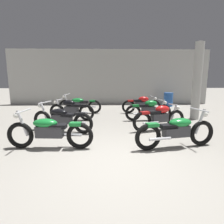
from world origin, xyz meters
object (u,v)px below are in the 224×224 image
(motorcycle_right_row_0, at_px, (177,130))
(motorcycle_right_row_2, at_px, (149,110))
(support_pillar, at_px, (197,82))
(oil_drum, at_px, (168,99))
(motorcycle_left_row_0, at_px, (49,131))
(motorcycle_left_row_2, at_px, (71,109))
(motorcycle_right_row_3, at_px, (142,104))
(motorcycle_left_row_3, at_px, (80,104))
(motorcycle_right_row_1, at_px, (160,117))
(motorcycle_left_row_1, at_px, (62,118))

(motorcycle_right_row_0, relative_size, motorcycle_right_row_2, 1.09)
(support_pillar, bearing_deg, oil_drum, 88.60)
(support_pillar, distance_m, motorcycle_right_row_0, 4.07)
(motorcycle_left_row_0, relative_size, motorcycle_right_row_0, 1.01)
(motorcycle_left_row_2, relative_size, motorcycle_right_row_3, 0.99)
(motorcycle_right_row_3, distance_m, oil_drum, 3.15)
(motorcycle_left_row_3, xyz_separation_m, motorcycle_right_row_2, (3.11, -1.73, 0.01))
(motorcycle_right_row_1, height_order, motorcycle_right_row_3, same)
(motorcycle_left_row_0, bearing_deg, motorcycle_left_row_1, 91.67)
(motorcycle_left_row_0, xyz_separation_m, motorcycle_right_row_3, (3.19, 4.70, 0.01))
(support_pillar, relative_size, motorcycle_right_row_3, 1.62)
(motorcycle_left_row_1, xyz_separation_m, motorcycle_left_row_2, (-0.01, 1.77, 0.01))
(support_pillar, height_order, motorcycle_left_row_0, support_pillar)
(motorcycle_left_row_1, xyz_separation_m, motorcycle_right_row_3, (3.23, 3.21, 0.01))
(support_pillar, bearing_deg, motorcycle_left_row_1, -161.28)
(motorcycle_left_row_2, bearing_deg, oil_drum, 35.08)
(motorcycle_right_row_1, bearing_deg, motorcycle_right_row_0, -91.38)
(motorcycle_left_row_2, relative_size, motorcycle_right_row_2, 0.99)
(support_pillar, distance_m, motorcycle_right_row_1, 2.87)
(support_pillar, height_order, oil_drum, support_pillar)
(support_pillar, xyz_separation_m, motorcycle_left_row_3, (-5.16, 1.52, -1.15))
(motorcycle_left_row_0, bearing_deg, motorcycle_right_row_0, -0.96)
(motorcycle_right_row_0, distance_m, motorcycle_right_row_2, 3.11)
(motorcycle_left_row_1, bearing_deg, motorcycle_right_row_2, 26.00)
(motorcycle_left_row_2, xyz_separation_m, motorcycle_left_row_3, (0.13, 1.54, -0.01))
(support_pillar, xyz_separation_m, motorcycle_left_row_0, (-5.23, -3.27, -1.15))
(motorcycle_right_row_0, relative_size, oil_drum, 2.53)
(motorcycle_left_row_0, distance_m, oil_drum, 8.81)
(motorcycle_left_row_0, relative_size, motorcycle_left_row_1, 1.04)
(motorcycle_left_row_3, height_order, oil_drum, motorcycle_left_row_3)
(motorcycle_left_row_3, bearing_deg, motorcycle_left_row_0, -90.84)
(motorcycle_right_row_1, bearing_deg, motorcycle_left_row_2, 152.85)
(motorcycle_left_row_3, distance_m, oil_drum, 5.71)
(motorcycle_left_row_2, xyz_separation_m, motorcycle_right_row_3, (3.25, 1.45, 0.00))
(motorcycle_right_row_0, height_order, motorcycle_right_row_1, motorcycle_right_row_0)
(motorcycle_left_row_3, bearing_deg, oil_drum, 23.11)
(motorcycle_left_row_2, xyz_separation_m, oil_drum, (5.38, 3.78, -0.03))
(motorcycle_left_row_3, height_order, motorcycle_right_row_1, motorcycle_left_row_3)
(motorcycle_left_row_0, xyz_separation_m, motorcycle_right_row_1, (3.22, 1.57, 0.01))
(motorcycle_right_row_3, bearing_deg, motorcycle_left_row_1, -135.16)
(motorcycle_right_row_2, bearing_deg, oil_drum, 61.70)
(motorcycle_right_row_1, xyz_separation_m, motorcycle_right_row_3, (-0.03, 3.13, 0.00))
(motorcycle_left_row_1, xyz_separation_m, motorcycle_left_row_3, (0.11, 3.30, 0.00))
(motorcycle_right_row_0, bearing_deg, motorcycle_left_row_3, 122.73)
(motorcycle_right_row_0, xyz_separation_m, motorcycle_right_row_3, (0.01, 4.75, 0.01))
(motorcycle_left_row_1, height_order, motorcycle_right_row_0, same)
(motorcycle_right_row_0, distance_m, oil_drum, 7.39)
(motorcycle_left_row_0, bearing_deg, support_pillar, 32.01)
(motorcycle_left_row_1, distance_m, oil_drum, 7.71)
(oil_drum, bearing_deg, support_pillar, -91.40)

